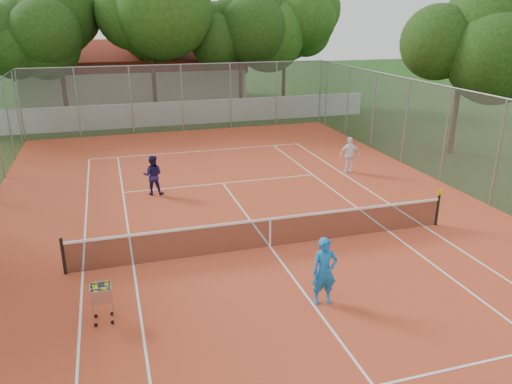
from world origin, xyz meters
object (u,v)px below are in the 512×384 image
object	(u,v)px
clubhouse	(135,74)
ball_hopper	(102,302)
tennis_net	(270,232)
player_far_left	(153,175)
player_near	(324,271)
player_far_right	(350,155)

from	to	relation	value
clubhouse	ball_hopper	bearing A→B (deg)	-95.31
tennis_net	player_far_left	world-z (taller)	player_far_left
player_far_left	ball_hopper	xyz separation A→B (m)	(-2.01, -8.52, -0.29)
player_near	ball_hopper	distance (m)	5.28
tennis_net	clubhouse	size ratio (longest dim) A/B	0.72
player_near	ball_hopper	size ratio (longest dim) A/B	1.71
player_far_left	player_near	bearing A→B (deg)	122.63
clubhouse	player_far_right	distance (m)	24.03
player_far_right	ball_hopper	distance (m)	14.03
tennis_net	ball_hopper	size ratio (longest dim) A/B	11.72
tennis_net	player_far_right	world-z (taller)	player_far_right
player_far_right	ball_hopper	bearing A→B (deg)	49.36
tennis_net	ball_hopper	xyz separation A→B (m)	(-4.94, -2.65, 0.02)
player_far_left	ball_hopper	bearing A→B (deg)	90.22
clubhouse	player_far_left	bearing A→B (deg)	-92.30
player_near	ball_hopper	world-z (taller)	player_near
player_near	player_far_left	distance (m)	9.78
clubhouse	ball_hopper	size ratio (longest dim) A/B	16.18
player_far_left	ball_hopper	world-z (taller)	player_far_left
player_far_left	tennis_net	bearing A→B (deg)	129.99
player_near	player_far_left	world-z (taller)	player_near
player_near	ball_hopper	xyz separation A→B (m)	(-5.22, 0.72, -0.36)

